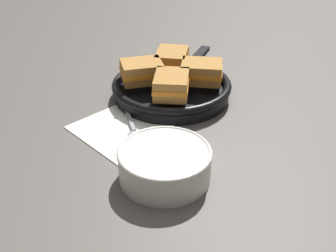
{
  "coord_description": "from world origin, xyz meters",
  "views": [
    {
      "loc": [
        0.56,
        -0.41,
        0.47
      ],
      "look_at": [
        0.0,
        0.02,
        0.03
      ],
      "focal_mm": 45.0,
      "sensor_mm": 36.0,
      "label": 1
    }
  ],
  "objects_px": {
    "sandwich_near_left": "(172,60)",
    "spoon": "(132,132)",
    "sandwich_far_right": "(202,72)",
    "soup_bowl": "(165,162)",
    "skillet": "(172,88)",
    "sandwich_far_left": "(171,85)",
    "sandwich_near_right": "(142,71)"
  },
  "relations": [
    {
      "from": "spoon",
      "to": "sandwich_near_right",
      "type": "bearing_deg",
      "value": 160.33
    },
    {
      "from": "skillet",
      "to": "sandwich_far_right",
      "type": "xyz_separation_m",
      "value": [
        0.04,
        0.05,
        0.04
      ]
    },
    {
      "from": "skillet",
      "to": "sandwich_near_right",
      "type": "height_order",
      "value": "sandwich_near_right"
    },
    {
      "from": "sandwich_near_left",
      "to": "spoon",
      "type": "bearing_deg",
      "value": -56.82
    },
    {
      "from": "spoon",
      "to": "sandwich_near_right",
      "type": "xyz_separation_m",
      "value": [
        -0.13,
        0.11,
        0.06
      ]
    },
    {
      "from": "sandwich_near_right",
      "to": "skillet",
      "type": "bearing_deg",
      "value": 52.94
    },
    {
      "from": "spoon",
      "to": "sandwich_near_left",
      "type": "bearing_deg",
      "value": 145.4
    },
    {
      "from": "sandwich_near_right",
      "to": "sandwich_far_right",
      "type": "distance_m",
      "value": 0.14
    },
    {
      "from": "sandwich_near_left",
      "to": "sandwich_near_right",
      "type": "distance_m",
      "value": 0.1
    },
    {
      "from": "sandwich_far_right",
      "to": "sandwich_near_left",
      "type": "bearing_deg",
      "value": -173.7
    },
    {
      "from": "sandwich_near_left",
      "to": "sandwich_far_left",
      "type": "xyz_separation_m",
      "value": [
        0.11,
        -0.09,
        0.0
      ]
    },
    {
      "from": "sandwich_near_right",
      "to": "sandwich_far_left",
      "type": "xyz_separation_m",
      "value": [
        0.1,
        0.01,
        0.0
      ]
    },
    {
      "from": "sandwich_far_left",
      "to": "spoon",
      "type": "bearing_deg",
      "value": -76.3
    },
    {
      "from": "skillet",
      "to": "sandwich_near_left",
      "type": "relative_size",
      "value": 3.08
    },
    {
      "from": "sandwich_far_right",
      "to": "sandwich_far_left",
      "type": "bearing_deg",
      "value": -83.7
    },
    {
      "from": "sandwich_far_left",
      "to": "sandwich_far_right",
      "type": "height_order",
      "value": "same"
    },
    {
      "from": "soup_bowl",
      "to": "sandwich_far_right",
      "type": "xyz_separation_m",
      "value": [
        -0.19,
        0.25,
        0.03
      ]
    },
    {
      "from": "soup_bowl",
      "to": "skillet",
      "type": "xyz_separation_m",
      "value": [
        -0.23,
        0.2,
        -0.01
      ]
    },
    {
      "from": "sandwich_near_left",
      "to": "sandwich_far_left",
      "type": "height_order",
      "value": "same"
    },
    {
      "from": "skillet",
      "to": "sandwich_far_left",
      "type": "bearing_deg",
      "value": -39.34
    },
    {
      "from": "soup_bowl",
      "to": "sandwich_far_right",
      "type": "bearing_deg",
      "value": 126.98
    },
    {
      "from": "spoon",
      "to": "sandwich_near_left",
      "type": "xyz_separation_m",
      "value": [
        -0.14,
        0.21,
        0.06
      ]
    },
    {
      "from": "sandwich_near_left",
      "to": "sandwich_near_right",
      "type": "xyz_separation_m",
      "value": [
        0.01,
        -0.1,
        0.0
      ]
    },
    {
      "from": "spoon",
      "to": "sandwich_far_left",
      "type": "distance_m",
      "value": 0.14
    },
    {
      "from": "soup_bowl",
      "to": "spoon",
      "type": "relative_size",
      "value": 1.15
    },
    {
      "from": "sandwich_near_right",
      "to": "spoon",
      "type": "bearing_deg",
      "value": -41.89
    },
    {
      "from": "soup_bowl",
      "to": "skillet",
      "type": "relative_size",
      "value": 0.44
    },
    {
      "from": "sandwich_near_right",
      "to": "sandwich_far_right",
      "type": "xyz_separation_m",
      "value": [
        0.09,
        0.11,
        0.0
      ]
    },
    {
      "from": "skillet",
      "to": "sandwich_near_right",
      "type": "bearing_deg",
      "value": -127.06
    },
    {
      "from": "spoon",
      "to": "sandwich_near_left",
      "type": "distance_m",
      "value": 0.26
    },
    {
      "from": "skillet",
      "to": "sandwich_near_left",
      "type": "height_order",
      "value": "sandwich_near_left"
    },
    {
      "from": "soup_bowl",
      "to": "sandwich_far_right",
      "type": "relative_size",
      "value": 1.37
    }
  ]
}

